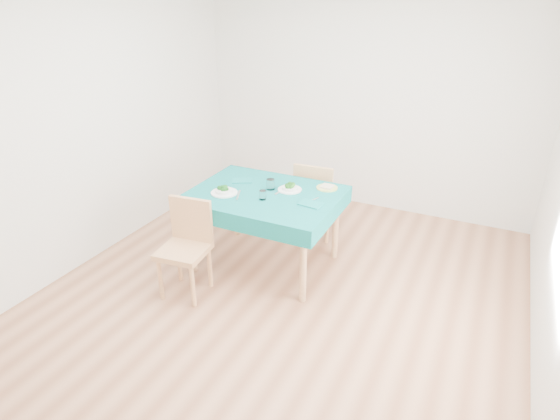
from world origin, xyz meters
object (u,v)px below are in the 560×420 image
at_px(chair_near, 183,244).
at_px(bowl_far, 290,187).
at_px(side_plate, 327,188).
at_px(bowl_near, 224,190).
at_px(table, 265,229).
at_px(chair_far, 318,190).

distance_m(chair_near, bowl_far, 1.12).
bearing_deg(side_plate, bowl_near, -147.18).
bearing_deg(bowl_near, bowl_far, 32.57).
height_order(bowl_far, side_plate, bowl_far).
relative_size(bowl_near, bowl_far, 1.10).
bearing_deg(bowl_far, chair_near, -123.19).
bearing_deg(table, bowl_near, -153.43).
distance_m(chair_near, side_plate, 1.44).
bearing_deg(side_plate, table, -143.27).
height_order(chair_far, side_plate, chair_far).
height_order(chair_near, chair_far, chair_far).
relative_size(chair_far, bowl_near, 4.23).
relative_size(chair_near, bowl_near, 3.99).
relative_size(table, bowl_near, 5.49).
xyz_separation_m(chair_far, bowl_near, (-0.55, -0.98, 0.27)).
height_order(chair_far, bowl_far, chair_far).
xyz_separation_m(chair_far, bowl_far, (-0.04, -0.65, 0.27)).
bearing_deg(side_plate, chair_far, 119.82).
distance_m(chair_near, bowl_near, 0.65).
distance_m(bowl_near, bowl_far, 0.61).
height_order(bowl_near, side_plate, bowl_near).
relative_size(chair_near, chair_far, 0.94).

